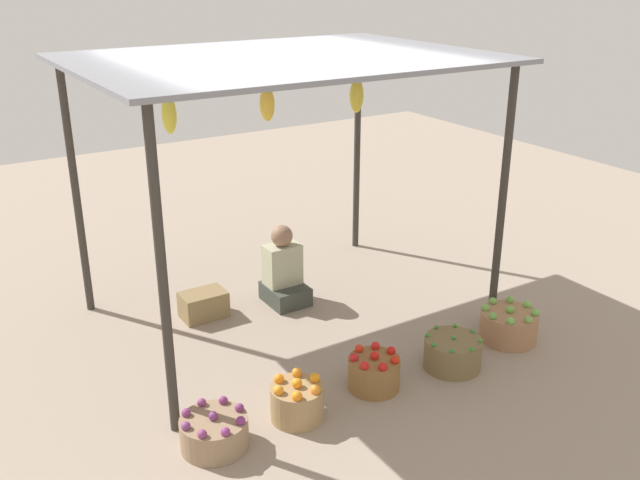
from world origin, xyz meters
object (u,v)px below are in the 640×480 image
Objects in this scene: basket_oranges at (297,401)px; wooden_crate_near_vendor at (204,305)px; basket_green_chilies at (452,353)px; basket_red_tomatoes at (374,372)px; basket_green_apples at (509,325)px; vendor_person at (284,273)px; basket_purple_onions at (214,432)px.

basket_oranges reaches higher than wooden_crate_near_vendor.
wooden_crate_near_vendor is (-1.37, 1.89, -0.01)m from basket_green_chilies.
basket_red_tomatoes reaches higher than wooden_crate_near_vendor.
basket_red_tomatoes is at bearing 179.84° from basket_green_apples.
wooden_crate_near_vendor is (-0.79, 0.11, -0.18)m from vendor_person.
basket_red_tomatoes is at bearing 0.56° from basket_purple_onions.
vendor_person reaches higher than basket_purple_onions.
basket_purple_onions is 1.00× the size of basket_green_chilies.
vendor_person is at bearing 85.13° from basket_red_tomatoes.
wooden_crate_near_vendor is at bearing 171.99° from vendor_person.
basket_oranges is 1.83m from wooden_crate_near_vendor.
basket_purple_onions is at bearing -111.11° from wooden_crate_near_vendor.
basket_oranges is at bearing -1.29° from basket_purple_onions.
basket_purple_onions is (-1.49, -1.70, -0.18)m from vendor_person.
basket_green_chilies is at bearing -172.95° from basket_green_apples.
vendor_person reaches higher than basket_oranges.
basket_red_tomatoes is (1.35, 0.01, 0.02)m from basket_purple_onions.
basket_green_chilies is at bearing -7.44° from basket_red_tomatoes.
basket_oranges is at bearing 177.34° from basket_green_chilies.
basket_green_chilies is (0.57, -1.78, -0.17)m from vendor_person.
wooden_crate_near_vendor is (-0.65, 1.80, -0.01)m from basket_red_tomatoes.
basket_purple_onions is at bearing -131.27° from vendor_person.
wooden_crate_near_vendor is at bearing 88.29° from basket_oranges.
basket_green_chilies is 2.33m from wooden_crate_near_vendor.
vendor_person is 0.82m from wooden_crate_near_vendor.
vendor_person is 1.70m from basket_red_tomatoes.
basket_oranges is at bearing -91.71° from wooden_crate_near_vendor.
basket_green_apples is (1.30, -1.69, -0.16)m from vendor_person.
basket_green_apples is at bearing -0.16° from basket_red_tomatoes.
basket_green_apples is 1.21× the size of wooden_crate_near_vendor.
basket_purple_onions is 0.65m from basket_oranges.
basket_green_chilies is 0.73m from basket_green_apples.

